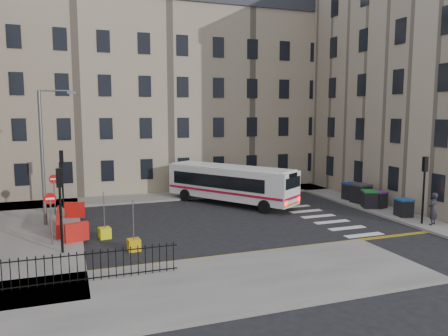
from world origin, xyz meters
TOP-DOWN VIEW (x-y plane):
  - ground at (0.00, 0.00)m, footprint 120.00×120.00m
  - pavement_north at (-6.00, 8.60)m, footprint 36.00×3.20m
  - pavement_east at (9.00, 4.00)m, footprint 2.40×26.00m
  - pavement_west at (-14.00, 1.00)m, footprint 6.00×22.00m
  - pavement_sw at (-7.00, -10.00)m, footprint 20.00×6.00m
  - terrace_north at (-7.00, 15.50)m, footprint 38.30×10.80m
  - corner_east at (19.00, 5.00)m, footprint 17.80×24.30m
  - traffic_light_east at (8.60, -5.50)m, footprint 0.28×0.22m
  - traffic_light_nw at (-12.00, 6.50)m, footprint 0.28×0.22m
  - traffic_light_sw at (-12.00, -4.00)m, footprint 0.28×0.22m
  - streetlamp at (-13.00, 2.00)m, footprint 0.50×0.22m
  - no_entry_north at (-12.50, 4.50)m, footprint 0.60×0.08m
  - no_entry_south at (-12.50, -2.50)m, footprint 0.60×0.08m
  - roadworks_barriers at (-11.84, 0.50)m, footprint 1.66×6.26m
  - iron_railings at (-11.25, -8.20)m, footprint 7.80×0.04m
  - bus at (-0.13, 4.46)m, footprint 7.77×9.92m
  - wheelie_bin_a at (8.92, -3.59)m, footprint 1.06×1.17m
  - wheelie_bin_b at (9.11, -0.84)m, footprint 1.19×1.29m
  - wheelie_bin_c at (8.50, -0.67)m, footprint 1.35×1.43m
  - wheelie_bin_d at (8.99, 0.93)m, footprint 1.32×1.46m
  - wheelie_bin_e at (9.07, 2.25)m, footprint 1.23×1.35m
  - pedestrian at (8.95, -5.95)m, footprint 0.85×0.73m
  - bollard_yellow at (-8.64, -4.43)m, footprint 0.65×0.65m
  - bollard_chevron at (-9.84, -1.68)m, footprint 0.70×0.70m

SIDE VIEW (x-z plane):
  - ground at x=0.00m, z-range 0.00..0.00m
  - pavement_north at x=-6.00m, z-range 0.00..0.15m
  - pavement_east at x=9.00m, z-range 0.00..0.15m
  - pavement_west at x=-14.00m, z-range 0.00..0.15m
  - pavement_sw at x=-7.00m, z-range 0.00..0.15m
  - bollard_yellow at x=-8.64m, z-range 0.00..0.60m
  - bollard_chevron at x=-9.84m, z-range 0.00..0.60m
  - roadworks_barriers at x=-11.84m, z-range 0.15..1.15m
  - wheelie_bin_a at x=8.92m, z-range 0.15..1.30m
  - wheelie_bin_b at x=9.11m, z-range 0.16..1.34m
  - iron_railings at x=-11.25m, z-range 0.15..1.35m
  - wheelie_bin_c at x=8.50m, z-range 0.16..1.40m
  - wheelie_bin_e at x=9.07m, z-range 0.16..1.44m
  - wheelie_bin_d at x=8.99m, z-range 0.16..1.59m
  - pedestrian at x=8.95m, z-range 0.15..2.11m
  - bus at x=-0.13m, z-range 0.22..3.05m
  - no_entry_north at x=-12.50m, z-range 0.58..3.58m
  - no_entry_south at x=-12.50m, z-range 0.58..3.58m
  - traffic_light_east at x=8.60m, z-range 0.82..4.92m
  - traffic_light_nw at x=-12.00m, z-range 0.82..4.92m
  - traffic_light_sw at x=-12.00m, z-range 0.82..4.92m
  - streetlamp at x=-13.00m, z-range 0.27..8.41m
  - terrace_north at x=-7.00m, z-range 0.02..17.22m
  - corner_east at x=19.00m, z-range 0.02..19.22m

